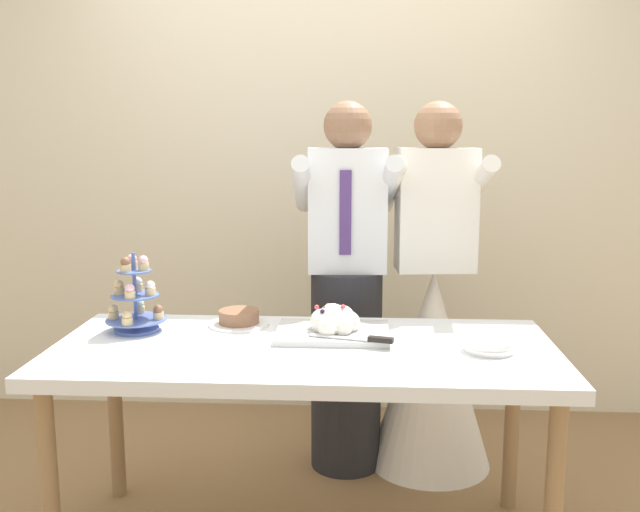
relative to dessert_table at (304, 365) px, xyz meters
The scene contains 8 objects.
rear_wall 1.60m from the dessert_table, 90.00° to the left, with size 5.20×0.10×2.90m, color beige.
dessert_table is the anchor object (origin of this frame).
cupcake_stand 0.70m from the dessert_table, 167.11° to the left, with size 0.23×0.23×0.31m.
main_cake_tray 0.20m from the dessert_table, 52.12° to the left, with size 0.43×0.33×0.12m.
plate_stack 0.66m from the dessert_table, ahead, with size 0.18×0.18×0.04m.
round_cake 0.39m from the dessert_table, 137.73° to the left, with size 0.24×0.24×0.06m.
person_groom 0.68m from the dessert_table, 78.18° to the left, with size 0.48×0.51×1.66m.
person_bride 0.88m from the dessert_table, 52.90° to the left, with size 0.56×0.56×1.66m.
Camera 1 is at (0.20, -2.45, 1.54)m, focal length 39.99 mm.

